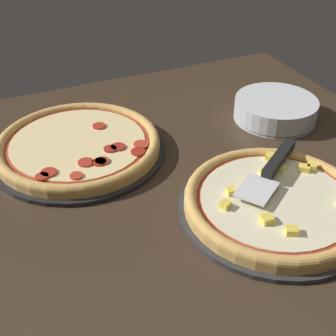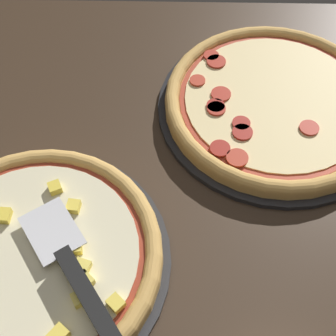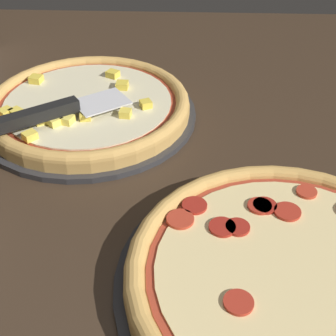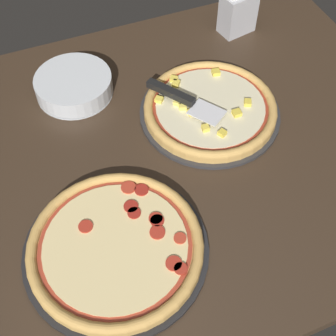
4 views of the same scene
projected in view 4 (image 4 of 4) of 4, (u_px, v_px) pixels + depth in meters
ground_plane at (190, 147)px, 123.24cm from camera, size 128.43×107.48×3.60cm
pizza_pan_front at (210, 113)px, 127.44cm from camera, size 38.23×38.23×1.00cm
pizza_front at (210, 108)px, 125.82cm from camera, size 35.94×35.94×3.49cm
pizza_pan_back at (116, 250)px, 102.50cm from camera, size 40.85×40.85×1.00cm
pizza_back at (116, 246)px, 101.02cm from camera, size 38.40×38.40×2.89cm
serving_spatula at (176, 96)px, 124.51cm from camera, size 16.77×21.51×2.00cm
plate_stack at (74, 85)px, 130.67cm from camera, size 21.52×21.52×5.60cm
napkin_holder at (238, 12)px, 144.69cm from camera, size 11.59×8.66×14.17cm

